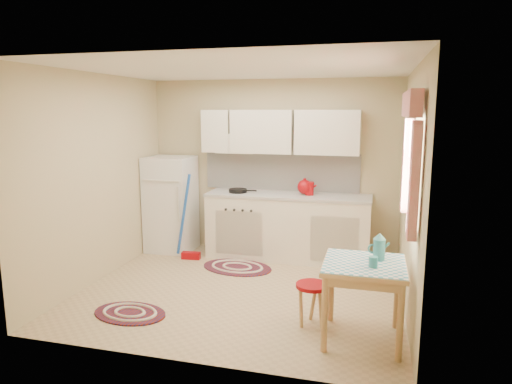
{
  "coord_description": "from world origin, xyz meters",
  "views": [
    {
      "loc": [
        1.43,
        -4.82,
        2.06
      ],
      "look_at": [
        0.1,
        0.25,
        1.12
      ],
      "focal_mm": 32.0,
      "sensor_mm": 36.0,
      "label": 1
    }
  ],
  "objects_px": {
    "base_cabinets": "(288,228)",
    "stool": "(312,305)",
    "table": "(363,302)",
    "fridge": "(171,204)"
  },
  "relations": [
    {
      "from": "base_cabinets",
      "to": "table",
      "type": "height_order",
      "value": "base_cabinets"
    },
    {
      "from": "base_cabinets",
      "to": "table",
      "type": "xyz_separation_m",
      "value": [
        1.09,
        -2.13,
        -0.08
      ]
    },
    {
      "from": "base_cabinets",
      "to": "table",
      "type": "distance_m",
      "value": 2.4
    },
    {
      "from": "table",
      "to": "stool",
      "type": "xyz_separation_m",
      "value": [
        -0.48,
        0.16,
        -0.15
      ]
    },
    {
      "from": "fridge",
      "to": "stool",
      "type": "bearing_deg",
      "value": -39.13
    },
    {
      "from": "fridge",
      "to": "base_cabinets",
      "type": "distance_m",
      "value": 1.77
    },
    {
      "from": "fridge",
      "to": "stool",
      "type": "xyz_separation_m",
      "value": [
        2.36,
        -1.92,
        -0.49
      ]
    },
    {
      "from": "stool",
      "to": "base_cabinets",
      "type": "bearing_deg",
      "value": 107.26
    },
    {
      "from": "fridge",
      "to": "base_cabinets",
      "type": "height_order",
      "value": "fridge"
    },
    {
      "from": "base_cabinets",
      "to": "stool",
      "type": "relative_size",
      "value": 5.36
    }
  ]
}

